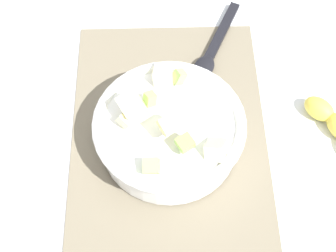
% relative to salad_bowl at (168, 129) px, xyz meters
% --- Properties ---
extents(ground_plane, '(2.40, 2.40, 0.00)m').
position_rel_salad_bowl_xyz_m(ground_plane, '(-0.00, -0.00, -0.05)').
color(ground_plane, silver).
extents(placemat, '(0.51, 0.32, 0.01)m').
position_rel_salad_bowl_xyz_m(placemat, '(-0.00, -0.00, -0.04)').
color(placemat, '#756B56').
rests_on(placemat, ground_plane).
extents(salad_bowl, '(0.24, 0.24, 0.11)m').
position_rel_salad_bowl_xyz_m(salad_bowl, '(0.00, 0.00, 0.00)').
color(salad_bowl, white).
rests_on(salad_bowl, placemat).
extents(serving_spoon, '(0.19, 0.11, 0.01)m').
position_rel_salad_bowl_xyz_m(serving_spoon, '(0.18, -0.08, -0.03)').
color(serving_spoon, black).
rests_on(serving_spoon, placemat).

